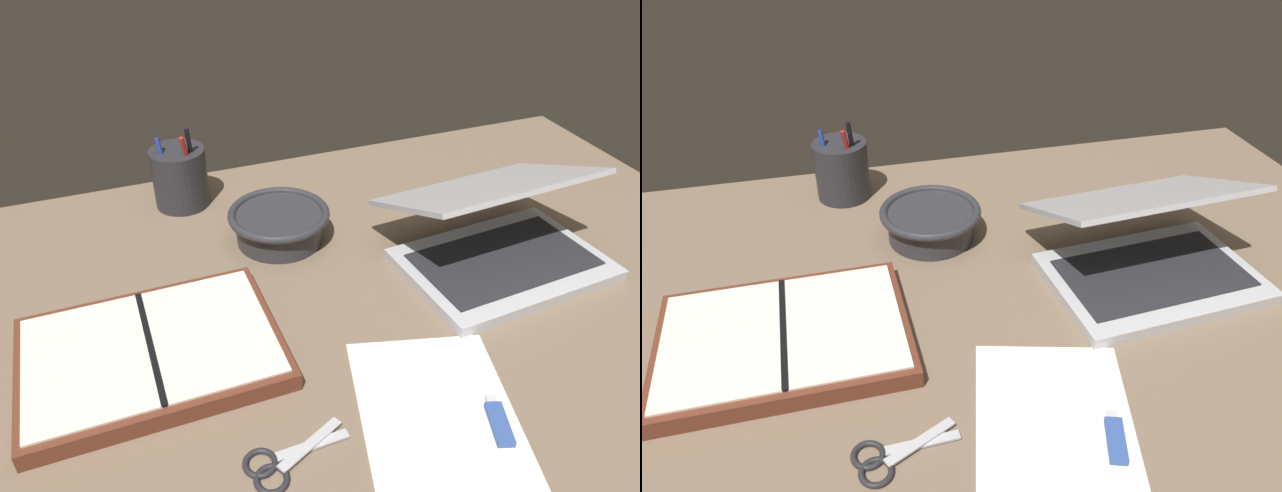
# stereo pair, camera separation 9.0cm
# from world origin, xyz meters

# --- Properties ---
(desk_top) EXTENTS (1.40, 1.00, 0.02)m
(desk_top) POSITION_xyz_m (0.00, 0.00, 0.01)
(desk_top) COLOR #75604C
(desk_top) RESTS_ON ground
(laptop) EXTENTS (0.32, 0.29, 0.16)m
(laptop) POSITION_xyz_m (0.26, 0.04, 0.07)
(laptop) COLOR #B7B7BC
(laptop) RESTS_ON desk_top
(bowl) EXTENTS (0.17, 0.17, 0.06)m
(bowl) POSITION_xyz_m (-0.04, 0.22, 0.05)
(bowl) COLOR #2D2D33
(bowl) RESTS_ON desk_top
(pen_cup) EXTENTS (0.10, 0.10, 0.16)m
(pen_cup) POSITION_xyz_m (-0.17, 0.40, 0.07)
(pen_cup) COLOR #28282D
(pen_cup) RESTS_ON desk_top
(planner) EXTENTS (0.33, 0.24, 0.03)m
(planner) POSITION_xyz_m (-0.28, 0.01, 0.03)
(planner) COLOR brown
(planner) RESTS_ON desk_top
(scissors) EXTENTS (0.12, 0.07, 0.01)m
(scissors) POSITION_xyz_m (-0.18, -0.20, 0.02)
(scissors) COLOR #B7B7BC
(scissors) RESTS_ON desk_top
(paper_sheet_front) EXTENTS (0.25, 0.33, 0.00)m
(paper_sheet_front) POSITION_xyz_m (0.01, -0.22, 0.02)
(paper_sheet_front) COLOR white
(paper_sheet_front) RESTS_ON desk_top
(usb_drive) EXTENTS (0.04, 0.07, 0.01)m
(usb_drive) POSITION_xyz_m (0.08, -0.24, 0.02)
(usb_drive) COLOR #33519E
(usb_drive) RESTS_ON desk_top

